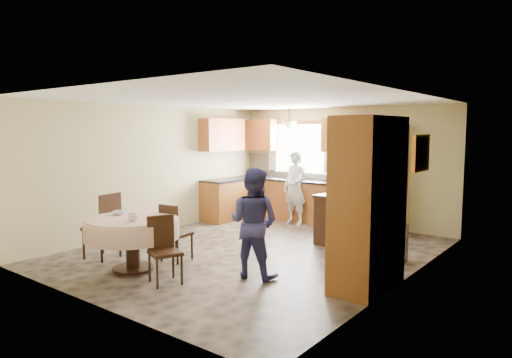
{
  "coord_description": "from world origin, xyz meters",
  "views": [
    {
      "loc": [
        4.57,
        -5.87,
        1.99
      ],
      "look_at": [
        -0.21,
        0.3,
        1.17
      ],
      "focal_mm": 32.0,
      "sensor_mm": 36.0,
      "label": 1
    }
  ],
  "objects_px": {
    "dining_table": "(132,229)",
    "chair_left": "(105,223)",
    "cupboard": "(368,204)",
    "person_dining": "(254,223)",
    "oven_tower": "(386,179)",
    "person_sink": "(295,188)",
    "chair_right": "(163,246)",
    "chair_back": "(173,230)",
    "sideboard": "(347,224)"
  },
  "relations": [
    {
      "from": "dining_table",
      "to": "chair_left",
      "type": "relative_size",
      "value": 1.28
    },
    {
      "from": "cupboard",
      "to": "person_dining",
      "type": "height_order",
      "value": "cupboard"
    },
    {
      "from": "oven_tower",
      "to": "person_sink",
      "type": "distance_m",
      "value": 1.91
    },
    {
      "from": "chair_left",
      "to": "chair_right",
      "type": "height_order",
      "value": "chair_left"
    },
    {
      "from": "chair_back",
      "to": "person_dining",
      "type": "distance_m",
      "value": 1.46
    },
    {
      "from": "chair_left",
      "to": "cupboard",
      "type": "bearing_deg",
      "value": 98.63
    },
    {
      "from": "cupboard",
      "to": "chair_right",
      "type": "bearing_deg",
      "value": -147.27
    },
    {
      "from": "person_sink",
      "to": "chair_right",
      "type": "bearing_deg",
      "value": -75.31
    },
    {
      "from": "oven_tower",
      "to": "person_dining",
      "type": "xyz_separation_m",
      "value": [
        -0.35,
        -3.75,
        -0.31
      ]
    },
    {
      "from": "chair_left",
      "to": "person_sink",
      "type": "bearing_deg",
      "value": 158.3
    },
    {
      "from": "oven_tower",
      "to": "sideboard",
      "type": "height_order",
      "value": "oven_tower"
    },
    {
      "from": "oven_tower",
      "to": "chair_back",
      "type": "distance_m",
      "value": 4.35
    },
    {
      "from": "chair_left",
      "to": "person_sink",
      "type": "height_order",
      "value": "person_sink"
    },
    {
      "from": "sideboard",
      "to": "chair_left",
      "type": "height_order",
      "value": "chair_left"
    },
    {
      "from": "dining_table",
      "to": "person_dining",
      "type": "distance_m",
      "value": 1.78
    },
    {
      "from": "sideboard",
      "to": "chair_right",
      "type": "relative_size",
      "value": 1.32
    },
    {
      "from": "dining_table",
      "to": "chair_left",
      "type": "height_order",
      "value": "chair_left"
    },
    {
      "from": "dining_table",
      "to": "chair_right",
      "type": "relative_size",
      "value": 1.51
    },
    {
      "from": "chair_left",
      "to": "person_dining",
      "type": "bearing_deg",
      "value": 97.44
    },
    {
      "from": "dining_table",
      "to": "person_dining",
      "type": "relative_size",
      "value": 0.89
    },
    {
      "from": "chair_left",
      "to": "chair_right",
      "type": "distance_m",
      "value": 1.57
    },
    {
      "from": "dining_table",
      "to": "chair_left",
      "type": "bearing_deg",
      "value": 173.25
    },
    {
      "from": "person_sink",
      "to": "oven_tower",
      "type": "bearing_deg",
      "value": 17.44
    },
    {
      "from": "oven_tower",
      "to": "chair_right",
      "type": "bearing_deg",
      "value": -103.93
    },
    {
      "from": "cupboard",
      "to": "dining_table",
      "type": "distance_m",
      "value": 3.32
    },
    {
      "from": "chair_right",
      "to": "person_sink",
      "type": "height_order",
      "value": "person_sink"
    },
    {
      "from": "sideboard",
      "to": "person_dining",
      "type": "bearing_deg",
      "value": -92.32
    },
    {
      "from": "person_sink",
      "to": "sideboard",
      "type": "bearing_deg",
      "value": -26.88
    },
    {
      "from": "chair_back",
      "to": "person_sink",
      "type": "relative_size",
      "value": 0.57
    },
    {
      "from": "dining_table",
      "to": "person_dining",
      "type": "xyz_separation_m",
      "value": [
        1.57,
        0.82,
        0.16
      ]
    },
    {
      "from": "cupboard",
      "to": "chair_left",
      "type": "bearing_deg",
      "value": -161.71
    },
    {
      "from": "chair_left",
      "to": "dining_table",
      "type": "bearing_deg",
      "value": 73.59
    },
    {
      "from": "cupboard",
      "to": "person_dining",
      "type": "xyz_separation_m",
      "value": [
        -1.42,
        -0.52,
        -0.34
      ]
    },
    {
      "from": "dining_table",
      "to": "chair_back",
      "type": "bearing_deg",
      "value": 77.63
    },
    {
      "from": "chair_back",
      "to": "chair_right",
      "type": "distance_m",
      "value": 0.96
    },
    {
      "from": "oven_tower",
      "to": "cupboard",
      "type": "relative_size",
      "value": 0.97
    },
    {
      "from": "cupboard",
      "to": "chair_left",
      "type": "height_order",
      "value": "cupboard"
    },
    {
      "from": "oven_tower",
      "to": "dining_table",
      "type": "height_order",
      "value": "oven_tower"
    },
    {
      "from": "sideboard",
      "to": "dining_table",
      "type": "distance_m",
      "value": 3.58
    },
    {
      "from": "chair_left",
      "to": "person_sink",
      "type": "relative_size",
      "value": 0.66
    },
    {
      "from": "oven_tower",
      "to": "sideboard",
      "type": "relative_size",
      "value": 1.83
    },
    {
      "from": "person_sink",
      "to": "person_dining",
      "type": "xyz_separation_m",
      "value": [
        1.5,
        -3.36,
        -0.03
      ]
    },
    {
      "from": "dining_table",
      "to": "chair_back",
      "type": "height_order",
      "value": "chair_back"
    },
    {
      "from": "sideboard",
      "to": "chair_right",
      "type": "bearing_deg",
      "value": -104.06
    },
    {
      "from": "person_sink",
      "to": "person_dining",
      "type": "relative_size",
      "value": 1.05
    },
    {
      "from": "cupboard",
      "to": "chair_back",
      "type": "distance_m",
      "value": 2.99
    },
    {
      "from": "chair_right",
      "to": "person_sink",
      "type": "xyz_separation_m",
      "value": [
        -0.69,
        4.27,
        0.3
      ]
    },
    {
      "from": "sideboard",
      "to": "dining_table",
      "type": "xyz_separation_m",
      "value": [
        -1.87,
        -3.04,
        0.18
      ]
    },
    {
      "from": "oven_tower",
      "to": "person_sink",
      "type": "relative_size",
      "value": 1.35
    },
    {
      "from": "person_sink",
      "to": "person_dining",
      "type": "bearing_deg",
      "value": -60.51
    }
  ]
}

